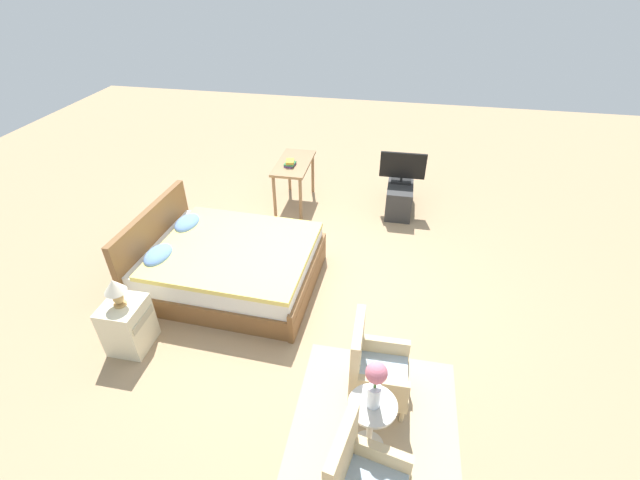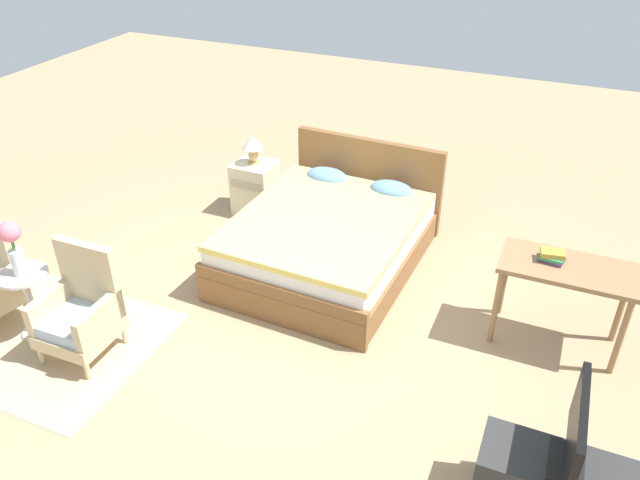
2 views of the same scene
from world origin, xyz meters
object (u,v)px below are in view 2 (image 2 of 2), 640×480
object	(u,v)px
armchair_by_window_right	(81,312)
side_table	(29,296)
nightstand	(255,187)
bed	(331,237)
vanity_desk	(566,278)
flower_vase	(12,243)
tv_flatscreen	(575,435)
table_lamp	(253,145)
book_stack	(552,256)

from	to	relation	value
armchair_by_window_right	side_table	bearing A→B (deg)	-178.18
armchair_by_window_right	nightstand	bearing A→B (deg)	86.64
armchair_by_window_right	nightstand	world-z (taller)	armchair_by_window_right
bed	vanity_desk	distance (m)	2.21
bed	flower_vase	distance (m)	2.80
armchair_by_window_right	nightstand	size ratio (longest dim) A/B	1.56
bed	vanity_desk	size ratio (longest dim) A/B	2.08
armchair_by_window_right	side_table	distance (m)	0.53
flower_vase	tv_flatscreen	size ratio (longest dim) A/B	0.67
table_lamp	book_stack	xyz separation A→B (m)	(3.21, -0.99, -0.01)
nightstand	vanity_desk	size ratio (longest dim) A/B	0.57
side_table	book_stack	distance (m)	4.25
armchair_by_window_right	book_stack	bearing A→B (deg)	25.95
nightstand	book_stack	distance (m)	3.39
tv_flatscreen	book_stack	world-z (taller)	tv_flatscreen
tv_flatscreen	armchair_by_window_right	bearing A→B (deg)	178.37
tv_flatscreen	vanity_desk	xyz separation A→B (m)	(-0.17, 1.72, -0.10)
bed	armchair_by_window_right	bearing A→B (deg)	-124.40
flower_vase	book_stack	distance (m)	4.23
side_table	tv_flatscreen	bearing A→B (deg)	-1.19
table_lamp	tv_flatscreen	bearing A→B (deg)	-37.78
side_table	flower_vase	distance (m)	0.52
side_table	table_lamp	distance (m)	2.76
bed	table_lamp	size ratio (longest dim) A/B	6.56
armchair_by_window_right	table_lamp	xyz separation A→B (m)	(0.15, 2.62, 0.42)
vanity_desk	side_table	bearing A→B (deg)	-157.99
bed	flower_vase	xyz separation A→B (m)	(-1.88, -1.98, 0.61)
table_lamp	vanity_desk	bearing A→B (deg)	-16.81
side_table	nightstand	distance (m)	2.73
armchair_by_window_right	book_stack	distance (m)	3.76
nightstand	table_lamp	bearing A→B (deg)	90.00
armchair_by_window_right	side_table	world-z (taller)	armchair_by_window_right
bed	nightstand	xyz separation A→B (m)	(-1.19, 0.66, -0.00)
nightstand	table_lamp	xyz separation A→B (m)	(-0.00, 0.00, 0.51)
flower_vase	vanity_desk	distance (m)	4.36
table_lamp	vanity_desk	world-z (taller)	table_lamp
bed	nightstand	world-z (taller)	bed
side_table	flower_vase	size ratio (longest dim) A/B	1.30
table_lamp	nightstand	bearing A→B (deg)	-90.00
armchair_by_window_right	flower_vase	distance (m)	0.75
bed	armchair_by_window_right	distance (m)	2.38
bed	table_lamp	distance (m)	1.45
armchair_by_window_right	side_table	size ratio (longest dim) A/B	1.49
side_table	vanity_desk	xyz separation A→B (m)	(4.03, 1.63, 0.25)
side_table	tv_flatscreen	distance (m)	4.22
side_table	book_stack	world-z (taller)	book_stack
armchair_by_window_right	tv_flatscreen	size ratio (longest dim) A/B	1.29
flower_vase	vanity_desk	world-z (taller)	flower_vase
table_lamp	tv_flatscreen	size ratio (longest dim) A/B	0.46
book_stack	table_lamp	bearing A→B (deg)	162.89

